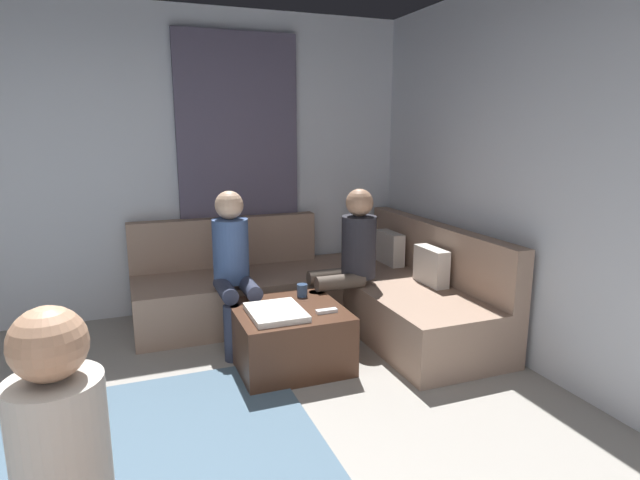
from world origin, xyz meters
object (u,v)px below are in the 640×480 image
Objects in this scene: person_on_couch_side at (234,263)px; sectional_couch at (328,292)px; person_on_couch_back at (348,256)px; coffee_mug at (302,290)px; game_remote at (327,311)px; ottoman at (289,336)px.

sectional_couch is at bearing -170.05° from person_on_couch_side.
person_on_couch_back is (0.28, 0.06, 0.38)m from sectional_couch.
coffee_mug is 0.08× the size of person_on_couch_side.
game_remote is at bearing 5.71° from coffee_mug.
person_on_couch_back is at bearing 143.82° from game_remote.
coffee_mug is at bearing -41.78° from sectional_couch.
coffee_mug is 0.50m from person_on_couch_back.
game_remote is at bearing 50.71° from ottoman.
sectional_couch is 0.48m from person_on_couch_back.
sectional_couch reaches higher than coffee_mug.
sectional_couch is 17.00× the size of game_remote.
sectional_couch is 2.12× the size of person_on_couch_back.
sectional_couch is at bearing 139.04° from ottoman.
person_on_couch_side reaches higher than ottoman.
coffee_mug is 0.40m from game_remote.
sectional_couch is 0.93m from person_on_couch_side.
game_remote is at bearing 143.82° from person_on_couch_back.
person_on_couch_side reaches higher than sectional_couch.
person_on_couch_back is 1.00× the size of person_on_couch_side.
ottoman is 0.85m from person_on_couch_back.
sectional_couch reaches higher than game_remote.
game_remote is 0.87m from person_on_couch_side.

